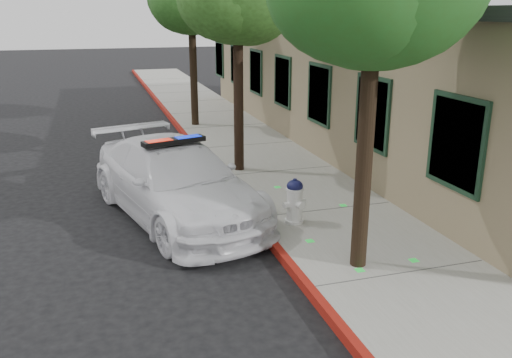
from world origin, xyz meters
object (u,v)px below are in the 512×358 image
object	(u,v)px
fire_hydrant	(295,201)
street_tree_far	(192,1)
clapboard_building	(393,76)
police_car	(176,181)

from	to	relation	value
fire_hydrant	street_tree_far	bearing A→B (deg)	74.66
clapboard_building	police_car	bearing A→B (deg)	-147.63
clapboard_building	fire_hydrant	world-z (taller)	clapboard_building
fire_hydrant	police_car	bearing A→B (deg)	131.47
clapboard_building	police_car	world-z (taller)	clapboard_building
police_car	street_tree_far	world-z (taller)	street_tree_far
police_car	clapboard_building	bearing A→B (deg)	16.99
police_car	fire_hydrant	xyz separation A→B (m)	(2.12, -1.38, -0.19)
police_car	fire_hydrant	distance (m)	2.53
police_car	fire_hydrant	bearing A→B (deg)	-48.48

